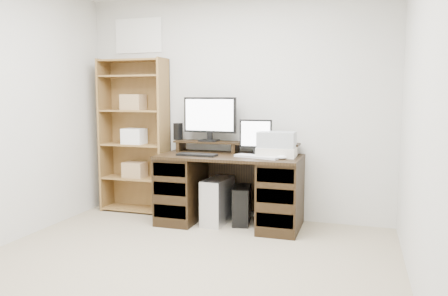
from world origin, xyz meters
The scene contains 14 objects.
room centered at (0.00, 0.00, 1.25)m, with size 3.54×4.04×2.54m.
desk centered at (0.05, 1.64, 0.39)m, with size 1.50×0.70×0.75m.
riser_shelf centered at (0.05, 1.85, 0.84)m, with size 1.40×0.22×0.12m.
monitor_wide centered at (-0.24, 1.85, 1.14)m, with size 0.62×0.17×0.49m.
monitor_small centered at (0.30, 1.75, 0.95)m, with size 0.34×0.14×0.37m.
speaker centered at (-0.64, 1.87, 0.97)m, with size 0.08×0.08×0.19m, color black.
keyboard_black centered at (-0.26, 1.48, 0.76)m, with size 0.42×0.14×0.02m, color black.
keyboard_white centered at (0.37, 1.54, 0.76)m, with size 0.47×0.14×0.02m, color silver.
mouse centered at (0.63, 1.50, 0.77)m, with size 0.10×0.07×0.04m, color white.
printer centered at (0.55, 1.67, 0.80)m, with size 0.39×0.29×0.10m, color beige.
basket centered at (0.55, 1.67, 0.93)m, with size 0.37×0.27×0.16m, color #A4ABAF.
tower_silver centered at (-0.09, 1.65, 0.24)m, with size 0.22×0.49×0.49m, color silver.
tower_black centered at (0.16, 1.72, 0.20)m, with size 0.24×0.43×0.40m.
bookshelf centered at (-1.18, 1.86, 0.92)m, with size 0.80×0.30×1.80m.
Camera 1 is at (1.36, -2.73, 1.37)m, focal length 35.00 mm.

